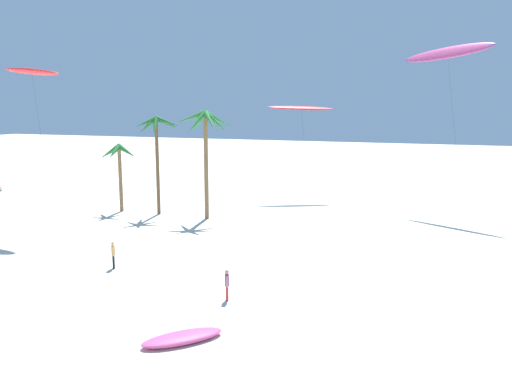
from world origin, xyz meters
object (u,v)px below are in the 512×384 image
object	(u,v)px
flying_kite_0	(448,53)
flying_kite_7	(301,108)
person_near_left	(227,284)
grounded_kite_0	(182,337)
palm_tree_2	(206,129)
palm_tree_1	(119,156)
flying_kite_2	(32,71)
person_far_watcher	(113,254)
palm_tree_0	(157,131)

from	to	relation	value
flying_kite_0	flying_kite_7	distance (m)	15.86
flying_kite_7	person_near_left	xyz separation A→B (m)	(5.26, -31.27, -9.09)
flying_kite_7	grounded_kite_0	xyz separation A→B (m)	(5.44, -36.32, -9.82)
palm_tree_2	person_near_left	distance (m)	21.42
palm_tree_1	grounded_kite_0	distance (m)	30.22
person_near_left	flying_kite_2	bearing A→B (deg)	157.09
flying_kite_0	palm_tree_2	bearing A→B (deg)	-148.69
palm_tree_1	person_near_left	size ratio (longest dim) A/B	3.96
flying_kite_2	person_far_watcher	world-z (taller)	flying_kite_2
flying_kite_7	grounded_kite_0	bearing A→B (deg)	-81.48
palm_tree_2	grounded_kite_0	bearing A→B (deg)	-65.65
palm_tree_2	flying_kite_0	bearing A→B (deg)	31.31
palm_tree_2	flying_kite_0	distance (m)	24.03
flying_kite_2	person_far_watcher	bearing A→B (deg)	-28.62
flying_kite_0	grounded_kite_0	distance (m)	38.76
person_far_watcher	flying_kite_0	bearing A→B (deg)	55.69
palm_tree_2	person_near_left	size ratio (longest dim) A/B	5.88
palm_tree_0	person_far_watcher	xyz separation A→B (m)	(6.26, -15.30, -6.92)
flying_kite_2	grounded_kite_0	bearing A→B (deg)	-33.21
palm_tree_1	person_near_left	world-z (taller)	palm_tree_1
palm_tree_0	palm_tree_2	world-z (taller)	palm_tree_2
palm_tree_0	flying_kite_7	xyz separation A→B (m)	(9.92, 13.72, 2.13)
palm_tree_1	flying_kite_0	xyz separation A→B (m)	(29.02, 12.06, 9.76)
grounded_kite_0	flying_kite_0	bearing A→B (deg)	74.69
palm_tree_0	person_far_watcher	size ratio (longest dim) A/B	5.38
palm_tree_0	person_far_watcher	distance (m)	17.92
flying_kite_7	person_far_watcher	bearing A→B (deg)	-97.19
palm_tree_0	grounded_kite_0	distance (m)	28.39
palm_tree_2	flying_kite_0	size ratio (longest dim) A/B	0.61
palm_tree_1	flying_kite_7	xyz separation A→B (m)	(14.14, 13.91, 4.58)
flying_kite_7	grounded_kite_0	world-z (taller)	flying_kite_7
palm_tree_2	grounded_kite_0	size ratio (longest dim) A/B	2.82
palm_tree_2	person_far_watcher	size ratio (longest dim) A/B	5.69
person_far_watcher	person_near_left	bearing A→B (deg)	-14.20
flying_kite_7	person_far_watcher	xyz separation A→B (m)	(-3.66, -29.01, -9.05)
flying_kite_0	person_near_left	distance (m)	34.09
palm_tree_1	palm_tree_0	bearing A→B (deg)	2.54
person_near_left	person_far_watcher	distance (m)	9.21
person_near_left	palm_tree_2	bearing A→B (deg)	119.82
palm_tree_0	palm_tree_1	xyz separation A→B (m)	(-4.22, -0.19, -2.45)
palm_tree_2	flying_kite_7	world-z (taller)	flying_kite_7
flying_kite_0	person_near_left	world-z (taller)	flying_kite_0
flying_kite_2	person_near_left	xyz separation A→B (m)	(21.23, -8.97, -12.00)
flying_kite_7	grounded_kite_0	size ratio (longest dim) A/B	2.98
person_near_left	flying_kite_7	bearing A→B (deg)	99.56
flying_kite_0	flying_kite_2	bearing A→B (deg)	-146.44
palm_tree_2	person_near_left	xyz separation A→B (m)	(10.02, -17.49, -7.24)
flying_kite_7	grounded_kite_0	distance (m)	38.01
flying_kite_7	person_near_left	distance (m)	32.99
palm_tree_1	flying_kite_7	distance (m)	20.36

